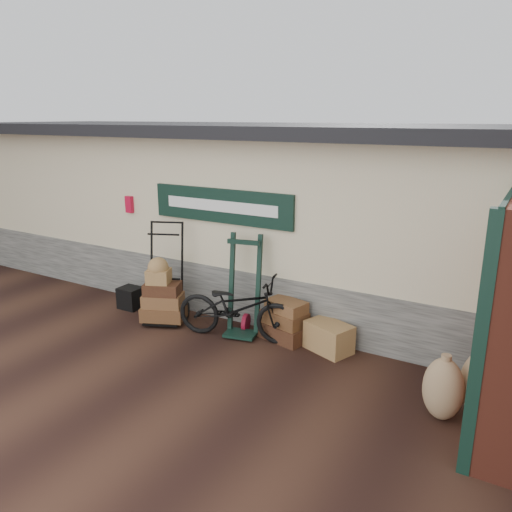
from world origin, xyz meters
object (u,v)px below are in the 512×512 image
Objects in this scene: green_barrow at (244,286)px; bicycle at (238,304)px; porter_trolley at (165,272)px; suitcase_stack at (285,319)px; wicker_hamper at (329,337)px; black_trunk at (130,298)px.

bicycle is (0.01, -0.21, -0.23)m from green_barrow.
porter_trolley reaches higher than bicycle.
green_barrow is 0.31m from bicycle.
suitcase_stack is 1.12× the size of wicker_hamper.
porter_trolley is 1.47m from bicycle.
porter_trolley is 2.17m from suitcase_stack.
suitcase_stack is 1.91× the size of black_trunk.
suitcase_stack is 0.76m from bicycle.
porter_trolley is 4.40× the size of black_trunk.
green_barrow is 2.43× the size of wicker_hamper.
porter_trolley is at bearing -171.77° from suitcase_stack.
bicycle is (2.35, -0.10, 0.37)m from black_trunk.
bicycle is at bearing -24.51° from porter_trolley.
suitcase_stack is at bearing 177.96° from wicker_hamper.
porter_trolley is at bearing -3.91° from black_trunk.
wicker_hamper is at bearing -2.04° from suitcase_stack.
suitcase_stack is 0.75m from wicker_hamper.
porter_trolley is 2.91m from wicker_hamper.
black_trunk is (-2.33, -0.11, -0.61)m from green_barrow.
green_barrow is 1.52m from wicker_hamper.
bicycle reaches higher than suitcase_stack.
bicycle is at bearing -2.38° from black_trunk.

